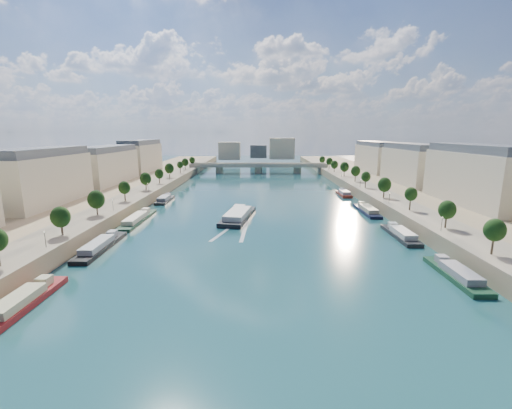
{
  "coord_description": "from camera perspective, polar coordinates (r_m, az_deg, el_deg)",
  "views": [
    {
      "loc": [
        -0.14,
        -49.97,
        32.91
      ],
      "look_at": [
        -1.01,
        81.94,
        5.0
      ],
      "focal_mm": 24.0,
      "sensor_mm": 36.0,
      "label": 1
    }
  ],
  "objects": [
    {
      "name": "wake",
      "position": [
        117.56,
        -3.48,
        -4.32
      ],
      "size": [
        11.89,
        26.03,
        0.04
      ],
      "color": "silver",
      "rests_on": "ground"
    },
    {
      "name": "moored_barges_right",
      "position": [
        119.62,
        22.87,
        -4.57
      ],
      "size": [
        5.0,
        162.01,
        3.6
      ],
      "color": "black",
      "rests_on": "ground"
    },
    {
      "name": "lamps_left",
      "position": [
        151.54,
        -19.85,
        1.69
      ],
      "size": [
        0.36,
        200.36,
        4.28
      ],
      "color": "black",
      "rests_on": "ground"
    },
    {
      "name": "moored_barges_left",
      "position": [
        109.64,
        -24.23,
        -6.15
      ],
      "size": [
        5.0,
        154.17,
        3.6
      ],
      "color": "#161A32",
      "rests_on": "ground"
    },
    {
      "name": "ground",
      "position": [
        153.54,
        0.42,
        -0.43
      ],
      "size": [
        700.0,
        700.0,
        0.0
      ],
      "primitive_type": "plane",
      "color": "#0C2936",
      "rests_on": "ground"
    },
    {
      "name": "quay_right",
      "position": [
        169.18,
        25.61,
        0.4
      ],
      "size": [
        44.0,
        520.0,
        5.0
      ],
      "primitive_type": "cube",
      "color": "#9E8460",
      "rests_on": "ground"
    },
    {
      "name": "pave_left",
      "position": [
        162.79,
        -20.08,
        1.36
      ],
      "size": [
        14.0,
        520.0,
        0.1
      ],
      "primitive_type": "cube",
      "color": "gray",
      "rests_on": "quay_left"
    },
    {
      "name": "lamps_right",
      "position": [
        165.59,
        18.93,
        2.57
      ],
      "size": [
        0.36,
        200.36,
        4.28
      ],
      "color": "black",
      "rests_on": "ground"
    },
    {
      "name": "trees_left",
      "position": [
        163.12,
        -19.32,
        3.37
      ],
      "size": [
        4.8,
        268.8,
        8.26
      ],
      "color": "#382B1E",
      "rests_on": "ground"
    },
    {
      "name": "tour_barge",
      "position": [
        133.2,
        -3.02,
        -1.85
      ],
      "size": [
        13.59,
        31.29,
        4.11
      ],
      "rotation": [
        0.0,
        0.0,
        -0.17
      ],
      "color": "black",
      "rests_on": "ground"
    },
    {
      "name": "pave_right",
      "position": [
        162.89,
        20.91,
        1.3
      ],
      "size": [
        14.0,
        520.0,
        0.1
      ],
      "primitive_type": "cube",
      "color": "gray",
      "rests_on": "quay_right"
    },
    {
      "name": "buildings_right",
      "position": [
        183.72,
        28.12,
        5.41
      ],
      "size": [
        16.0,
        226.0,
        23.2
      ],
      "color": "beige",
      "rests_on": "ground"
    },
    {
      "name": "trees_right",
      "position": [
        170.69,
        19.26,
        3.73
      ],
      "size": [
        4.8,
        268.8,
        8.26
      ],
      "color": "#382B1E",
      "rests_on": "ground"
    },
    {
      "name": "quay_left",
      "position": [
        169.05,
        -24.79,
        0.47
      ],
      "size": [
        44.0,
        520.0,
        5.0
      ],
      "primitive_type": "cube",
      "color": "#9E8460",
      "rests_on": "ground"
    },
    {
      "name": "skyline",
      "position": [
        369.96,
        0.9,
        9.12
      ],
      "size": [
        79.0,
        42.0,
        22.0
      ],
      "color": "beige",
      "rests_on": "ground"
    },
    {
      "name": "buildings_left",
      "position": [
        183.59,
        -27.29,
        5.48
      ],
      "size": [
        16.0,
        226.0,
        23.2
      ],
      "color": "beige",
      "rests_on": "ground"
    },
    {
      "name": "bridge",
      "position": [
        282.18,
        0.4,
        6.29
      ],
      "size": [
        112.0,
        12.0,
        8.15
      ],
      "color": "#C1B79E",
      "rests_on": "ground"
    }
  ]
}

